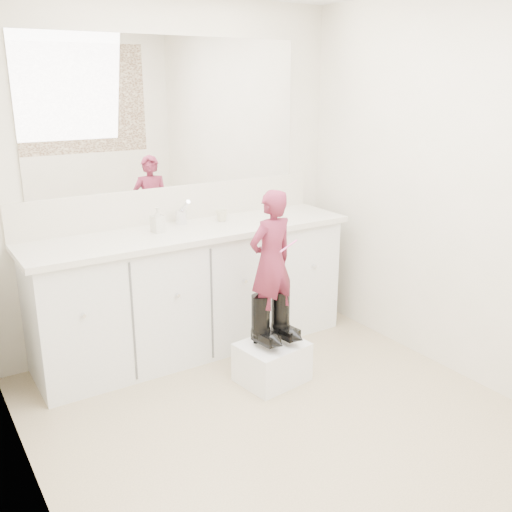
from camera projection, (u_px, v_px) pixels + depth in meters
floor at (295, 430)px, 3.16m from camera, size 3.00×3.00×0.00m
wall_back at (172, 178)px, 4.01m from camera, size 2.60×0.00×2.60m
wall_left at (21, 263)px, 2.14m from camera, size 0.00×3.00×3.00m
wall_right at (471, 193)px, 3.47m from camera, size 0.00×3.00×3.00m
vanity_cabinet at (193, 292)px, 4.02m from camera, size 2.20×0.55×0.85m
countertop at (192, 232)px, 3.88m from camera, size 2.28×0.58×0.04m
backsplash at (174, 204)px, 4.05m from camera, size 2.28×0.03×0.25m
mirror at (170, 113)px, 3.87m from camera, size 2.00×0.02×1.00m
faucet at (181, 217)px, 3.99m from camera, size 0.08×0.08×0.10m
cup at (222, 215)px, 4.07m from camera, size 0.09×0.09×0.08m
soap_bottle at (157, 220)px, 3.77m from camera, size 0.09×0.09×0.17m
step_stool at (272, 362)px, 3.65m from camera, size 0.44×0.39×0.26m
boot_left at (261, 321)px, 3.54m from camera, size 0.15×0.24×0.34m
boot_right at (280, 316)px, 3.62m from camera, size 0.15×0.24×0.34m
toddler at (271, 261)px, 3.47m from camera, size 0.35×0.25×0.89m
toothbrush at (288, 246)px, 3.41m from camera, size 0.14×0.03×0.06m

